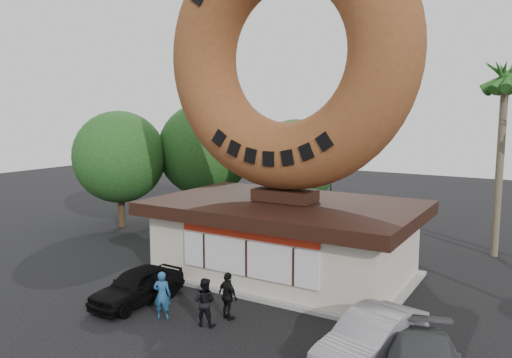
{
  "coord_description": "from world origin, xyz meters",
  "views": [
    {
      "loc": [
        9.81,
        -12.61,
        7.12
      ],
      "look_at": [
        -0.24,
        4.0,
        4.46
      ],
      "focal_mm": 35.0,
      "sensor_mm": 36.0,
      "label": 1
    }
  ],
  "objects_px": {
    "street_lamp": "(335,154)",
    "person_center": "(204,302)",
    "car_silver": "(372,338)",
    "car_black": "(138,286)",
    "donut_shop": "(284,236)",
    "person_right": "(228,296)",
    "person_left": "(162,295)",
    "giant_donut": "(286,55)"
  },
  "relations": [
    {
      "from": "street_lamp",
      "to": "person_center",
      "type": "height_order",
      "value": "street_lamp"
    },
    {
      "from": "car_silver",
      "to": "car_black",
      "type": "bearing_deg",
      "value": -167.88
    },
    {
      "from": "donut_shop",
      "to": "car_silver",
      "type": "height_order",
      "value": "donut_shop"
    },
    {
      "from": "street_lamp",
      "to": "person_right",
      "type": "distance_m",
      "value": 15.72
    },
    {
      "from": "donut_shop",
      "to": "person_left",
      "type": "xyz_separation_m",
      "value": [
        -1.47,
        -6.19,
        -0.93
      ]
    },
    {
      "from": "donut_shop",
      "to": "person_center",
      "type": "relative_size",
      "value": 6.85
    },
    {
      "from": "person_right",
      "to": "street_lamp",
      "type": "bearing_deg",
      "value": -61.91
    },
    {
      "from": "donut_shop",
      "to": "car_black",
      "type": "bearing_deg",
      "value": -119.86
    },
    {
      "from": "giant_donut",
      "to": "street_lamp",
      "type": "xyz_separation_m",
      "value": [
        -1.86,
        10.0,
        -4.92
      ]
    },
    {
      "from": "giant_donut",
      "to": "person_left",
      "type": "height_order",
      "value": "giant_donut"
    },
    {
      "from": "person_center",
      "to": "car_black",
      "type": "relative_size",
      "value": 0.42
    },
    {
      "from": "street_lamp",
      "to": "person_right",
      "type": "bearing_deg",
      "value": -81.07
    },
    {
      "from": "street_lamp",
      "to": "person_left",
      "type": "height_order",
      "value": "street_lamp"
    },
    {
      "from": "donut_shop",
      "to": "car_silver",
      "type": "bearing_deg",
      "value": -43.57
    },
    {
      "from": "person_left",
      "to": "person_right",
      "type": "height_order",
      "value": "person_left"
    },
    {
      "from": "street_lamp",
      "to": "car_silver",
      "type": "bearing_deg",
      "value": -63.96
    },
    {
      "from": "donut_shop",
      "to": "person_left",
      "type": "relative_size",
      "value": 6.7
    },
    {
      "from": "giant_donut",
      "to": "person_left",
      "type": "bearing_deg",
      "value": -103.34
    },
    {
      "from": "street_lamp",
      "to": "car_black",
      "type": "relative_size",
      "value": 2.05
    },
    {
      "from": "person_center",
      "to": "car_black",
      "type": "xyz_separation_m",
      "value": [
        -3.33,
        0.3,
        -0.15
      ]
    },
    {
      "from": "person_right",
      "to": "car_black",
      "type": "bearing_deg",
      "value": 26.86
    },
    {
      "from": "donut_shop",
      "to": "person_center",
      "type": "distance_m",
      "value": 5.97
    },
    {
      "from": "street_lamp",
      "to": "car_black",
      "type": "distance_m",
      "value": 16.13
    },
    {
      "from": "person_left",
      "to": "person_center",
      "type": "distance_m",
      "value": 1.62
    },
    {
      "from": "giant_donut",
      "to": "street_lamp",
      "type": "distance_m",
      "value": 11.3
    },
    {
      "from": "person_left",
      "to": "car_black",
      "type": "relative_size",
      "value": 0.43
    },
    {
      "from": "donut_shop",
      "to": "street_lamp",
      "type": "xyz_separation_m",
      "value": [
        -1.86,
        10.02,
        2.72
      ]
    },
    {
      "from": "car_silver",
      "to": "person_left",
      "type": "bearing_deg",
      "value": -162.84
    },
    {
      "from": "person_right",
      "to": "car_black",
      "type": "height_order",
      "value": "person_right"
    },
    {
      "from": "street_lamp",
      "to": "car_silver",
      "type": "distance_m",
      "value": 17.57
    },
    {
      "from": "donut_shop",
      "to": "street_lamp",
      "type": "height_order",
      "value": "street_lamp"
    },
    {
      "from": "giant_donut",
      "to": "street_lamp",
      "type": "bearing_deg",
      "value": 100.51
    },
    {
      "from": "person_right",
      "to": "car_silver",
      "type": "relative_size",
      "value": 0.38
    },
    {
      "from": "person_left",
      "to": "donut_shop",
      "type": "bearing_deg",
      "value": -128.3
    },
    {
      "from": "person_left",
      "to": "car_black",
      "type": "distance_m",
      "value": 1.85
    },
    {
      "from": "street_lamp",
      "to": "person_left",
      "type": "distance_m",
      "value": 16.62
    },
    {
      "from": "donut_shop",
      "to": "giant_donut",
      "type": "distance_m",
      "value": 7.63
    },
    {
      "from": "donut_shop",
      "to": "car_black",
      "type": "distance_m",
      "value": 6.55
    },
    {
      "from": "car_silver",
      "to": "person_center",
      "type": "bearing_deg",
      "value": -164.09
    },
    {
      "from": "car_black",
      "to": "car_silver",
      "type": "distance_m",
      "value": 8.89
    },
    {
      "from": "car_black",
      "to": "car_silver",
      "type": "height_order",
      "value": "car_silver"
    },
    {
      "from": "giant_donut",
      "to": "person_center",
      "type": "distance_m",
      "value": 10.42
    }
  ]
}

